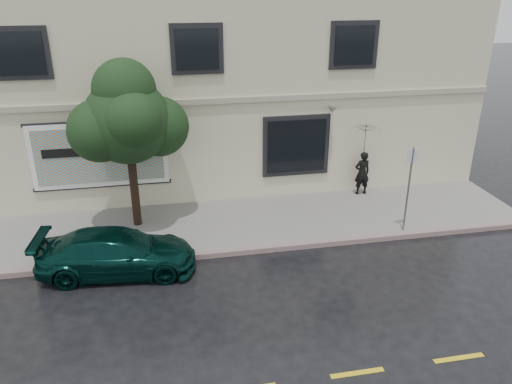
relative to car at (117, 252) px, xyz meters
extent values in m
plane|color=black|center=(2.61, -1.20, -0.59)|extent=(90.00, 90.00, 0.00)
cube|color=gray|center=(2.61, 2.05, -0.51)|extent=(20.00, 3.50, 0.15)
cube|color=slate|center=(2.61, 0.30, -0.51)|extent=(20.00, 0.18, 0.16)
cube|color=beige|center=(2.61, 7.80, 2.91)|extent=(20.00, 8.00, 7.00)
cube|color=#9E9984|center=(2.61, 3.76, 3.01)|extent=(20.00, 0.12, 0.18)
cube|color=black|center=(5.81, 3.76, 1.36)|extent=(2.30, 0.10, 2.10)
cube|color=black|center=(5.81, 3.70, 1.36)|extent=(2.00, 0.05, 1.80)
cube|color=black|center=(-2.39, 3.70, 4.61)|extent=(1.30, 0.05, 1.20)
cube|color=black|center=(2.61, 3.70, 4.61)|extent=(1.30, 0.05, 1.20)
cube|color=black|center=(7.61, 3.70, 4.61)|extent=(1.30, 0.05, 1.20)
cube|color=white|center=(-0.59, 3.73, 1.46)|extent=(4.20, 0.06, 2.10)
cube|color=#C9682C|center=(-0.59, 3.69, 1.46)|extent=(3.90, 0.04, 1.80)
cube|color=black|center=(-0.59, 3.76, 0.41)|extent=(4.30, 0.10, 0.10)
cube|color=black|center=(-0.59, 3.76, 2.51)|extent=(4.30, 0.10, 0.10)
cube|color=black|center=(-0.59, 3.66, 1.61)|extent=(3.40, 0.02, 0.28)
imported|color=black|center=(0.00, 0.00, 0.00)|extent=(4.19, 2.16, 1.18)
imported|color=black|center=(8.12, 3.40, 0.34)|extent=(0.59, 0.41, 1.55)
imported|color=black|center=(8.12, 3.40, 1.52)|extent=(1.42, 1.42, 0.82)
cylinder|color=black|center=(0.45, 2.48, 0.72)|extent=(0.25, 0.25, 2.31)
sphere|color=black|center=(0.45, 2.48, 2.84)|extent=(2.47, 2.47, 2.47)
cylinder|color=gray|center=(8.32, 0.50, 0.87)|extent=(0.06, 0.06, 2.62)
cube|color=silver|center=(8.32, 0.50, 1.93)|extent=(0.32, 0.06, 0.42)
camera|label=1|loc=(1.40, -11.79, 6.56)|focal=35.00mm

